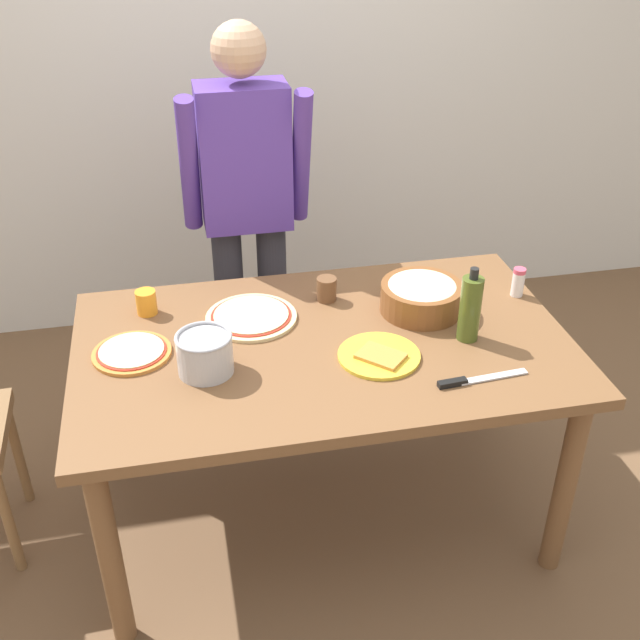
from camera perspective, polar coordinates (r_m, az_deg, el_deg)
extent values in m
plane|color=brown|center=(2.98, 0.20, -13.89)|extent=(8.00, 8.00, 0.00)
cube|color=silver|center=(3.76, -5.05, 18.78)|extent=(5.60, 0.10, 2.60)
cube|color=brown|center=(2.51, 0.23, -1.95)|extent=(1.60, 0.96, 0.04)
cylinder|color=brown|center=(2.43, -15.28, -16.50)|extent=(0.07, 0.07, 0.72)
cylinder|color=brown|center=(2.68, 17.69, -11.60)|extent=(0.07, 0.07, 0.72)
cylinder|color=brown|center=(3.03, -14.90, -5.31)|extent=(0.07, 0.07, 0.72)
cylinder|color=brown|center=(3.23, 11.34, -2.27)|extent=(0.07, 0.07, 0.72)
cylinder|color=#2D2D38|center=(3.29, -6.55, 0.19)|extent=(0.12, 0.12, 0.85)
cylinder|color=#2D2D38|center=(3.30, -3.45, 0.52)|extent=(0.12, 0.12, 0.85)
cube|color=#56389E|center=(2.99, -5.62, 11.89)|extent=(0.34, 0.20, 0.55)
cylinder|color=#56389E|center=(2.93, -9.65, 11.18)|extent=(0.07, 0.21, 0.55)
cylinder|color=#56389E|center=(2.97, -1.40, 11.90)|extent=(0.07, 0.21, 0.55)
sphere|color=tan|center=(2.89, -6.05, 19.29)|extent=(0.20, 0.20, 0.20)
cylinder|color=brown|center=(2.83, -22.05, -13.59)|extent=(0.04, 0.04, 0.45)
cylinder|color=brown|center=(3.08, -21.43, -9.19)|extent=(0.04, 0.04, 0.45)
cylinder|color=beige|center=(2.62, -5.11, 0.19)|extent=(0.31, 0.31, 0.01)
cylinder|color=#B22D1E|center=(2.62, -5.11, 0.34)|extent=(0.27, 0.27, 0.00)
cylinder|color=beige|center=(2.62, -5.12, 0.42)|extent=(0.25, 0.25, 0.00)
cylinder|color=#C67A33|center=(2.50, -13.74, -2.40)|extent=(0.25, 0.25, 0.01)
cylinder|color=#B22D1E|center=(2.50, -13.76, -2.24)|extent=(0.22, 0.22, 0.00)
cylinder|color=beige|center=(2.49, -13.78, -2.17)|extent=(0.20, 0.20, 0.00)
cylinder|color=gold|center=(2.42, 4.38, -2.64)|extent=(0.26, 0.26, 0.01)
cube|color=#CC8438|center=(2.40, 4.52, -2.67)|extent=(0.17, 0.17, 0.01)
cylinder|color=brown|center=(2.66, 7.49, 1.64)|extent=(0.28, 0.28, 0.10)
ellipsoid|color=beige|center=(2.64, 7.55, 2.39)|extent=(0.25, 0.25, 0.05)
cylinder|color=#47561E|center=(2.50, 11.04, 0.81)|extent=(0.07, 0.07, 0.22)
cylinder|color=black|center=(2.44, 11.34, 3.39)|extent=(0.03, 0.03, 0.04)
cylinder|color=#B7B7BC|center=(2.35, -8.51, -2.56)|extent=(0.17, 0.17, 0.12)
torus|color=#A5A5AD|center=(2.32, -8.63, -1.25)|extent=(0.17, 0.17, 0.01)
cylinder|color=orange|center=(2.69, -12.72, 1.29)|extent=(0.07, 0.07, 0.08)
cylinder|color=brown|center=(2.71, 0.49, 2.31)|extent=(0.07, 0.07, 0.08)
cylinder|color=white|center=(2.82, 14.42, 2.59)|extent=(0.04, 0.04, 0.09)
cylinder|color=#D84C66|center=(2.80, 14.56, 3.54)|extent=(0.04, 0.04, 0.02)
cube|color=silver|center=(2.39, 12.70, -4.12)|extent=(0.22, 0.04, 0.01)
cube|color=black|center=(2.33, 9.76, -4.61)|extent=(0.09, 0.03, 0.02)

